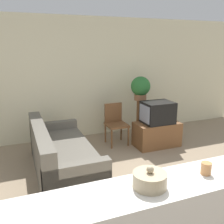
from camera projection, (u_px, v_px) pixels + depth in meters
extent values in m
cube|color=beige|center=(75.00, 79.00, 5.57)|extent=(9.00, 0.06, 2.70)
cube|color=#605B51|center=(64.00, 160.00, 4.15)|extent=(0.90, 2.08, 0.47)
cube|color=#605B51|center=(40.00, 139.00, 3.92)|extent=(0.20, 2.08, 0.37)
cube|color=#605B51|center=(78.00, 184.00, 3.27)|extent=(0.90, 0.16, 0.62)
cube|color=#605B51|center=(54.00, 137.00, 4.99)|extent=(0.90, 0.16, 0.62)
cube|color=brown|center=(157.00, 134.00, 5.28)|extent=(0.94, 0.51, 0.51)
cube|color=black|center=(158.00, 112.00, 5.16)|extent=(0.61, 0.48, 0.45)
cube|color=#939EB2|center=(144.00, 114.00, 5.05)|extent=(0.02, 0.39, 0.35)
cube|color=brown|center=(117.00, 125.00, 5.33)|extent=(0.44, 0.44, 0.04)
cube|color=brown|center=(113.00, 112.00, 5.45)|extent=(0.40, 0.04, 0.41)
cylinder|color=brown|center=(112.00, 139.00, 5.14)|extent=(0.04, 0.04, 0.41)
cylinder|color=brown|center=(128.00, 137.00, 5.28)|extent=(0.04, 0.04, 0.41)
cylinder|color=brown|center=(105.00, 133.00, 5.49)|extent=(0.04, 0.04, 0.41)
cylinder|color=brown|center=(121.00, 131.00, 5.62)|extent=(0.04, 0.04, 0.41)
cylinder|color=brown|center=(140.00, 119.00, 5.73)|extent=(0.16, 0.16, 0.89)
cylinder|color=#8E5B3D|center=(140.00, 97.00, 5.60)|extent=(0.27, 0.27, 0.13)
sphere|color=#2D7033|center=(141.00, 86.00, 5.53)|extent=(0.43, 0.43, 0.43)
cylinder|color=tan|center=(150.00, 180.00, 1.81)|extent=(0.25, 0.25, 0.11)
sphere|color=tan|center=(150.00, 169.00, 1.79)|extent=(0.06, 0.06, 0.06)
cylinder|color=#C6844C|center=(206.00, 168.00, 2.00)|extent=(0.08, 0.08, 0.10)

